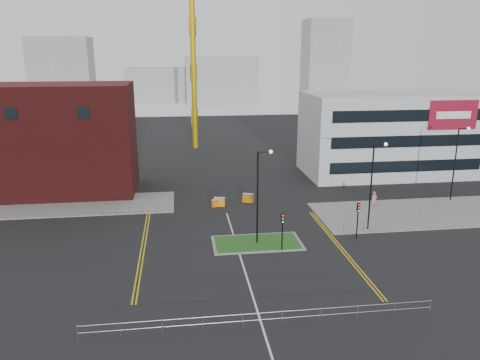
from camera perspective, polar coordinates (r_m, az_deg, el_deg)
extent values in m
plane|color=black|center=(38.15, 1.10, -12.58)|extent=(200.00, 200.00, 0.00)
cube|color=slate|center=(59.96, -21.57, -2.99)|extent=(28.00, 8.00, 0.12)
cube|color=slate|center=(57.37, 21.17, -3.76)|extent=(24.00, 10.00, 0.12)
cube|color=slate|center=(45.55, 2.08, -7.67)|extent=(8.60, 4.60, 0.08)
cube|color=#1D4918|center=(45.54, 2.08, -7.65)|extent=(8.00, 4.00, 0.12)
cube|color=#4C1313|center=(63.98, -20.95, 4.62)|extent=(18.00, 10.00, 14.00)
cube|color=black|center=(59.73, -26.14, 7.25)|extent=(1.40, 0.10, 1.40)
cube|color=black|center=(57.70, -18.54, 7.79)|extent=(1.40, 0.10, 1.40)
cube|color=#AFB1B4|center=(73.29, 17.77, 5.38)|extent=(25.00, 12.00, 12.00)
cube|color=black|center=(68.69, 19.63, 1.58)|extent=(22.00, 0.10, 1.60)
cube|color=black|center=(67.99, 19.89, 4.45)|extent=(22.00, 0.10, 1.60)
cube|color=black|center=(67.46, 20.16, 7.37)|extent=(22.00, 0.10, 1.60)
cube|color=maroon|center=(70.38, 24.56, 7.22)|extent=(7.00, 0.15, 4.00)
cube|color=white|center=(70.30, 24.60, 7.21)|extent=(5.00, 0.05, 1.00)
cylinder|color=#C69F0B|center=(88.32, -5.72, 14.72)|extent=(1.00, 1.00, 33.72)
cylinder|color=black|center=(43.99, 2.14, -2.32)|extent=(0.16, 0.16, 9.00)
cylinder|color=black|center=(42.93, 2.99, 3.44)|extent=(1.20, 0.10, 0.10)
sphere|color=silver|center=(43.04, 3.78, 3.46)|extent=(0.36, 0.36, 0.36)
cylinder|color=black|center=(49.19, 15.66, -0.97)|extent=(0.16, 0.16, 9.00)
cylinder|color=black|center=(48.39, 16.70, 4.18)|extent=(1.20, 0.10, 0.10)
sphere|color=silver|center=(48.64, 17.35, 4.18)|extent=(0.36, 0.36, 0.36)
cylinder|color=black|center=(62.51, 24.69, 1.64)|extent=(0.16, 0.16, 9.00)
cylinder|color=black|center=(62.02, 25.63, 5.68)|extent=(1.20, 0.10, 0.10)
sphere|color=silver|center=(62.35, 26.09, 5.67)|extent=(0.36, 0.36, 0.36)
cylinder|color=black|center=(43.55, 5.16, -6.77)|extent=(0.12, 0.12, 3.00)
cube|color=black|center=(42.93, 5.21, -4.67)|extent=(0.28, 0.22, 0.90)
sphere|color=red|center=(42.71, 5.26, -4.35)|extent=(0.18, 0.18, 0.18)
sphere|color=orange|center=(42.81, 5.25, -4.73)|extent=(0.18, 0.18, 0.18)
sphere|color=#0CCC33|center=(42.92, 5.24, -5.11)|extent=(0.18, 0.18, 0.18)
cylinder|color=black|center=(47.62, 14.10, -5.21)|extent=(0.12, 0.12, 3.00)
cube|color=black|center=(47.06, 14.24, -3.27)|extent=(0.28, 0.22, 0.90)
sphere|color=red|center=(46.85, 14.32, -2.97)|extent=(0.18, 0.18, 0.18)
sphere|color=orange|center=(46.94, 14.30, -3.32)|extent=(0.18, 0.18, 0.18)
sphere|color=#0CCC33|center=(47.04, 14.27, -3.67)|extent=(0.18, 0.18, 0.18)
cylinder|color=gray|center=(32.49, 2.76, -15.88)|extent=(24.00, 0.04, 0.04)
cylinder|color=gray|center=(32.76, 2.75, -16.63)|extent=(24.00, 0.04, 0.04)
cylinder|color=gray|center=(33.07, -19.21, -17.23)|extent=(0.05, 0.05, 1.10)
cylinder|color=gray|center=(36.61, 22.18, -14.15)|extent=(0.05, 0.05, 1.10)
cylinder|color=gray|center=(54.30, -13.40, -3.08)|extent=(6.00, 0.04, 0.04)
cylinder|color=gray|center=(54.46, -13.36, -3.58)|extent=(6.00, 0.04, 0.04)
cylinder|color=gray|center=(54.86, -16.49, -3.66)|extent=(0.05, 0.05, 1.10)
cylinder|color=gray|center=(54.21, -10.21, -3.48)|extent=(0.05, 0.05, 1.10)
cylinder|color=gray|center=(54.29, 21.12, -3.73)|extent=(19.01, 5.04, 0.04)
cylinder|color=gray|center=(54.45, 21.07, -4.22)|extent=(19.01, 5.04, 0.04)
cylinder|color=gray|center=(48.48, 12.49, -5.93)|extent=(0.05, 0.05, 1.10)
cube|color=silver|center=(39.91, 0.66, -11.24)|extent=(0.15, 30.00, 0.01)
cube|color=gold|center=(47.00, -11.79, -7.30)|extent=(0.12, 24.00, 0.01)
cube|color=gold|center=(46.98, -11.42, -7.29)|extent=(0.12, 24.00, 0.01)
cube|color=gold|center=(45.59, 11.94, -8.05)|extent=(0.12, 20.00, 0.01)
cube|color=gold|center=(45.69, 12.30, -8.01)|extent=(0.12, 20.00, 0.01)
cube|color=gray|center=(157.33, -20.84, 11.99)|extent=(18.00, 12.00, 22.00)
cube|color=gray|center=(164.26, -2.32, 12.02)|extent=(24.00, 12.00, 16.00)
cube|color=gray|center=(166.06, 10.31, 13.91)|extent=(14.00, 12.00, 28.00)
cube|color=gray|center=(173.70, -8.67, 11.39)|extent=(30.00, 12.00, 12.00)
imported|color=#C68093|center=(57.53, 16.03, -2.30)|extent=(0.78, 0.60, 1.92)
cube|color=orange|center=(55.76, -2.93, -2.82)|extent=(1.12, 0.75, 0.89)
cube|color=silver|center=(55.64, -2.94, -2.43)|extent=(1.12, 0.75, 0.11)
cube|color=#C5650A|center=(57.21, 0.97, -2.22)|extent=(1.38, 0.86, 1.09)
cube|color=silver|center=(57.06, 0.98, -1.75)|extent=(1.38, 0.86, 0.13)
cube|color=orange|center=(55.89, -2.52, -2.68)|extent=(1.35, 0.74, 1.07)
cube|color=silver|center=(55.74, -2.52, -2.21)|extent=(1.35, 0.74, 0.13)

